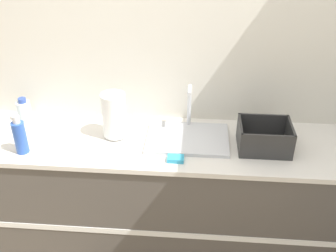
{
  "coord_description": "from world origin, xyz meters",
  "views": [
    {
      "loc": [
        0.23,
        -1.63,
        2.17
      ],
      "look_at": [
        0.07,
        0.25,
        1.03
      ],
      "focal_mm": 42.0,
      "sensor_mm": 36.0,
      "label": 1
    }
  ],
  "objects": [
    {
      "name": "counter_cabinet",
      "position": [
        0.0,
        0.28,
        0.46
      ],
      "size": [
        2.32,
        0.58,
        0.91
      ],
      "color": "#514C47",
      "rests_on": "ground_plane"
    },
    {
      "name": "wall_back",
      "position": [
        0.0,
        0.59,
        1.3
      ],
      "size": [
        4.69,
        0.06,
        2.6
      ],
      "color": "beige",
      "rests_on": "ground_plane"
    },
    {
      "name": "bottle_clear",
      "position": [
        -0.85,
        0.45,
        0.98
      ],
      "size": [
        0.09,
        0.09,
        0.15
      ],
      "color": "silver",
      "rests_on": "counter_cabinet"
    },
    {
      "name": "bottle_blue",
      "position": [
        -0.73,
        0.11,
        1.01
      ],
      "size": [
        0.07,
        0.07,
        0.23
      ],
      "color": "#2D56B7",
      "rests_on": "counter_cabinet"
    },
    {
      "name": "sink",
      "position": [
        0.19,
        0.31,
        0.93
      ],
      "size": [
        0.48,
        0.34,
        0.29
      ],
      "color": "silver",
      "rests_on": "counter_cabinet"
    },
    {
      "name": "dish_rack",
      "position": [
        0.62,
        0.26,
        0.97
      ],
      "size": [
        0.29,
        0.23,
        0.15
      ],
      "color": "#2D2D2D",
      "rests_on": "counter_cabinet"
    },
    {
      "name": "paper_towel_roll",
      "position": [
        -0.24,
        0.31,
        1.05
      ],
      "size": [
        0.14,
        0.14,
        0.28
      ],
      "color": "#4C4C51",
      "rests_on": "counter_cabinet"
    },
    {
      "name": "sponge",
      "position": [
        0.13,
        0.09,
        0.92
      ],
      "size": [
        0.09,
        0.06,
        0.02
      ],
      "color": "#3399BF",
      "rests_on": "counter_cabinet"
    }
  ]
}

